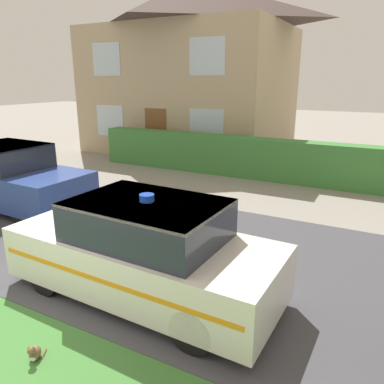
{
  "coord_description": "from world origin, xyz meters",
  "views": [
    {
      "loc": [
        4.03,
        -2.01,
        3.22
      ],
      "look_at": [
        0.67,
        4.33,
        1.05
      ],
      "focal_mm": 35.0,
      "sensor_mm": 36.0,
      "label": 1
    }
  ],
  "objects_px": {
    "neighbour_car_near": "(12,178)",
    "police_car": "(144,251)",
    "cat": "(34,353)",
    "house_left": "(192,67)"
  },
  "relations": [
    {
      "from": "neighbour_car_near",
      "to": "police_car",
      "type": "bearing_deg",
      "value": -17.68
    },
    {
      "from": "cat",
      "to": "neighbour_car_near",
      "type": "distance_m",
      "value": 6.39
    },
    {
      "from": "cat",
      "to": "neighbour_car_near",
      "type": "bearing_deg",
      "value": -155.29
    },
    {
      "from": "police_car",
      "to": "house_left",
      "type": "height_order",
      "value": "house_left"
    },
    {
      "from": "cat",
      "to": "house_left",
      "type": "height_order",
      "value": "house_left"
    },
    {
      "from": "police_car",
      "to": "neighbour_car_near",
      "type": "distance_m",
      "value": 5.82
    },
    {
      "from": "cat",
      "to": "neighbour_car_near",
      "type": "height_order",
      "value": "neighbour_car_near"
    },
    {
      "from": "police_car",
      "to": "neighbour_car_near",
      "type": "xyz_separation_m",
      "value": [
        -5.5,
        1.92,
        0.02
      ]
    },
    {
      "from": "police_car",
      "to": "cat",
      "type": "relative_size",
      "value": 14.93
    },
    {
      "from": "cat",
      "to": "neighbour_car_near",
      "type": "xyz_separation_m",
      "value": [
        -5.15,
        3.73,
        0.66
      ]
    }
  ]
}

